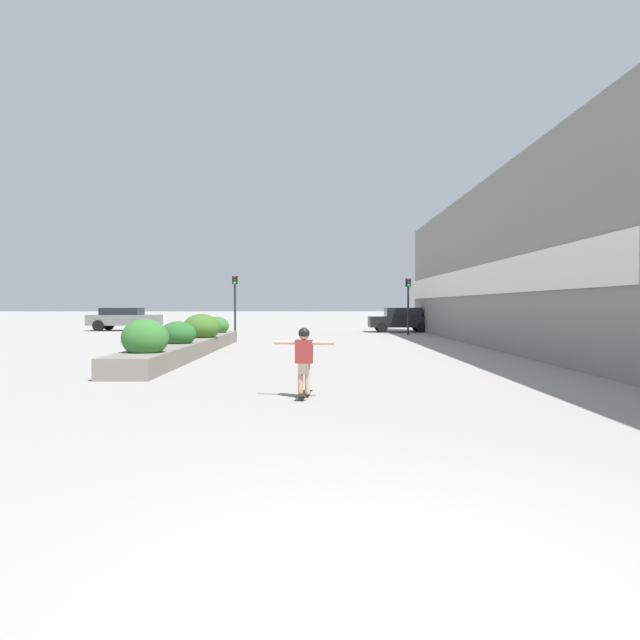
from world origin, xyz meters
name	(u,v)px	position (x,y,z in m)	size (l,w,h in m)	color
ground_plane	(388,603)	(0.00, 0.00, 0.00)	(300.00, 300.00, 0.00)	gray
building_wall_right	(549,250)	(6.40, 13.54, 3.26)	(0.67, 42.44, 6.53)	gray
planter_box	(190,341)	(-4.64, 15.93, 0.44)	(1.38, 13.64, 1.34)	slate
skateboard	(304,394)	(-0.62, 6.98, 0.07)	(0.30, 0.79, 0.09)	black
skateboarder	(304,354)	(-0.62, 6.98, 0.79)	(1.08, 0.25, 1.17)	tan
car_leftmost	(528,319)	(12.43, 31.41, 0.80)	(4.62, 2.05, 1.49)	#BCBCC1
car_center_left	(124,318)	(-12.92, 33.90, 0.80)	(4.47, 1.96, 1.48)	slate
car_center_right	(401,319)	(4.78, 31.98, 0.78)	(3.83, 1.89, 1.50)	black
traffic_light_left	(235,295)	(-4.90, 28.17, 2.24)	(0.28, 0.30, 3.26)	black
traffic_light_right	(408,296)	(4.60, 28.05, 2.15)	(0.28, 0.30, 3.12)	black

